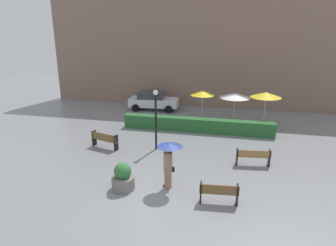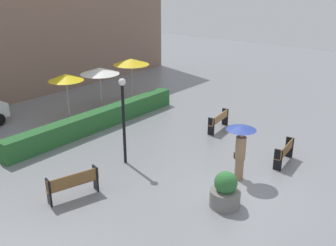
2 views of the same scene
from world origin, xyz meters
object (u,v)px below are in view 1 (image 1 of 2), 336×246
planter_pot (123,178)px  parked_car (153,100)px  pedestrian_with_umbrella (169,158)px  patio_umbrella_white (235,95)px  bench_far_left (104,139)px  patio_umbrella_yellow (203,93)px  patio_umbrella_yellow_far (266,95)px  bench_near_right (219,192)px  lamp_post (156,113)px  bench_far_right (253,156)px

planter_pot → parked_car: parked_car is taller
pedestrian_with_umbrella → patio_umbrella_white: 10.79m
parked_car → bench_far_left: bearing=-92.5°
patio_umbrella_yellow → patio_umbrella_white: (2.37, 0.07, -0.10)m
patio_umbrella_yellow_far → bench_far_left: bearing=-146.2°
bench_near_right → patio_umbrella_white: bearing=88.2°
bench_far_left → lamp_post: size_ratio=0.51×
bench_far_left → planter_pot: size_ratio=1.45×
bench_far_right → patio_umbrella_yellow_far: 7.14m
lamp_post → bench_far_left: bearing=-169.7°
parked_car → patio_umbrella_yellow: bearing=-29.5°
patio_umbrella_yellow → patio_umbrella_yellow_far: bearing=-4.8°
lamp_post → patio_umbrella_yellow: size_ratio=1.47×
patio_umbrella_yellow → bench_near_right: bearing=-79.8°
pedestrian_with_umbrella → planter_pot: size_ratio=1.70×
bench_near_right → patio_umbrella_yellow: 11.52m
bench_near_right → parked_car: bearing=115.5°
bench_far_right → bench_far_left: 8.48m
pedestrian_with_umbrella → patio_umbrella_yellow_far: patio_umbrella_yellow_far is taller
lamp_post → bench_near_right: bearing=-51.9°
bench_far_left → patio_umbrella_yellow_far: 11.50m
patio_umbrella_yellow → bench_far_left: bearing=-126.5°
planter_pot → lamp_post: size_ratio=0.35×
bench_near_right → patio_umbrella_white: 11.40m
patio_umbrella_yellow → parked_car: 5.41m
pedestrian_with_umbrella → patio_umbrella_yellow_far: size_ratio=0.83×
bench_near_right → bench_far_left: 8.31m
bench_far_right → pedestrian_with_umbrella: pedestrian_with_umbrella is taller
patio_umbrella_yellow → patio_umbrella_yellow_far: (4.48, -0.38, 0.14)m
pedestrian_with_umbrella → patio_umbrella_white: (2.60, 10.45, 0.69)m
bench_far_right → parked_car: (-8.05, 9.78, 0.29)m
patio_umbrella_white → parked_car: 7.47m
pedestrian_with_umbrella → patio_umbrella_yellow_far: bearing=64.8°
patio_umbrella_yellow → patio_umbrella_yellow_far: patio_umbrella_yellow_far is taller
pedestrian_with_umbrella → patio_umbrella_yellow: patio_umbrella_yellow is taller
bench_far_left → lamp_post: 3.46m
pedestrian_with_umbrella → patio_umbrella_white: bearing=76.0°
bench_near_right → parked_car: (-6.57, 13.78, 0.29)m
bench_near_right → planter_pot: planter_pot is taller
bench_far_right → bench_far_left: (-8.46, 0.51, 0.03)m
bench_far_right → parked_car: size_ratio=0.41×
pedestrian_with_umbrella → parked_car: size_ratio=0.49×
bench_near_right → bench_far_left: size_ratio=0.88×
bench_far_right → patio_umbrella_yellow_far: bearing=81.8°
bench_near_right → pedestrian_with_umbrella: bearing=159.7°
patio_umbrella_yellow_far → bench_near_right: bearing=-102.8°
patio_umbrella_yellow_far → lamp_post: bearing=-138.1°
pedestrian_with_umbrella → patio_umbrella_white: patio_umbrella_white is taller
lamp_post → parked_car: lamp_post is taller
bench_far_right → pedestrian_with_umbrella: (-3.73, -3.17, 0.90)m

